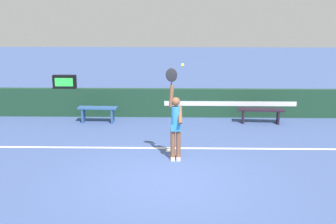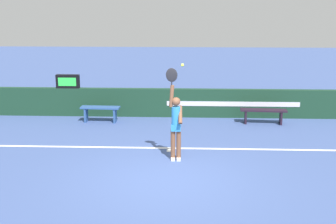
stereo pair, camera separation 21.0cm
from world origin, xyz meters
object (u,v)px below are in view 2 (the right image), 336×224
(courtside_bench_near, at_px, (100,111))
(tennis_ball, at_px, (182,65))
(courtside_bench_far, at_px, (263,113))
(tennis_player, at_px, (176,123))
(speed_display, at_px, (68,81))

(courtside_bench_near, bearing_deg, tennis_ball, -54.25)
(courtside_bench_near, relative_size, courtside_bench_far, 0.86)
(tennis_player, relative_size, courtside_bench_near, 1.81)
(tennis_ball, height_order, courtside_bench_far, tennis_ball)
(tennis_ball, xyz_separation_m, courtside_bench_far, (2.62, 3.83, -2.09))
(tennis_player, xyz_separation_m, courtside_bench_near, (-2.58, 3.48, -0.58))
(courtside_bench_near, bearing_deg, tennis_player, -53.41)
(tennis_ball, bearing_deg, tennis_player, 115.68)
(tennis_player, bearing_deg, courtside_bench_near, 126.59)
(tennis_ball, relative_size, courtside_bench_far, 0.05)
(tennis_ball, bearing_deg, speed_display, 130.88)
(courtside_bench_far, bearing_deg, tennis_ball, -124.35)
(speed_display, relative_size, tennis_player, 0.34)
(speed_display, xyz_separation_m, courtside_bench_near, (1.26, -0.81, -0.83))
(speed_display, distance_m, courtside_bench_far, 6.72)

